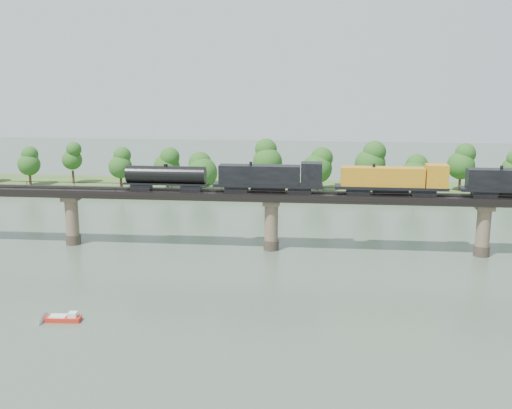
{
  "coord_description": "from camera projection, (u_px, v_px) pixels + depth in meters",
  "views": [
    {
      "loc": [
        8.97,
        -90.07,
        36.58
      ],
      "look_at": [
        -2.98,
        30.0,
        9.0
      ],
      "focal_mm": 45.0,
      "sensor_mm": 36.0,
      "label": 1
    }
  ],
  "objects": [
    {
      "name": "ground",
      "position": [
        256.0,
        307.0,
        96.39
      ],
      "size": [
        400.0,
        400.0,
        0.0
      ],
      "primitive_type": "plane",
      "color": "#3B4B3D",
      "rests_on": "ground"
    },
    {
      "name": "bridge_superstructure",
      "position": [
        271.0,
        191.0,
        122.86
      ],
      "size": [
        220.0,
        4.9,
        0.75
      ],
      "color": "black",
      "rests_on": "bridge"
    },
    {
      "name": "bridge",
      "position": [
        271.0,
        223.0,
        124.27
      ],
      "size": [
        236.0,
        30.0,
        11.5
      ],
      "color": "#473A2D",
      "rests_on": "ground"
    },
    {
      "name": "freight_train",
      "position": [
        351.0,
        179.0,
        120.86
      ],
      "size": [
        84.99,
        3.31,
        5.85
      ],
      "color": "black",
      "rests_on": "bridge"
    },
    {
      "name": "motorboat",
      "position": [
        64.0,
        318.0,
        91.27
      ],
      "size": [
        4.92,
        2.01,
        1.35
      ],
      "rotation": [
        0.0,
        0.0,
        0.06
      ],
      "color": "red",
      "rests_on": "ground"
    },
    {
      "name": "far_treeline",
      "position": [
        255.0,
        163.0,
        173.33
      ],
      "size": [
        289.06,
        17.54,
        13.6
      ],
      "color": "#382619",
      "rests_on": "far_bank"
    },
    {
      "name": "far_bank",
      "position": [
        286.0,
        190.0,
        178.67
      ],
      "size": [
        300.0,
        24.0,
        1.6
      ],
      "primitive_type": "cube",
      "color": "#375321",
      "rests_on": "ground"
    }
  ]
}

